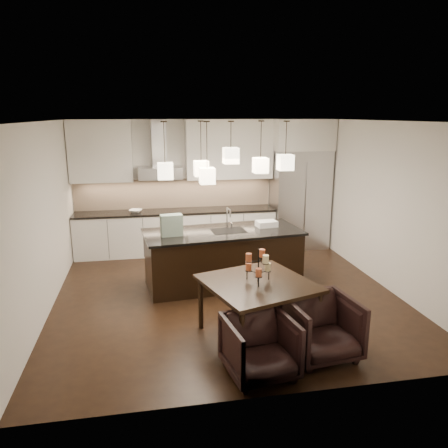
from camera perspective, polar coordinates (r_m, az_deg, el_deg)
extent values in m
cube|color=black|center=(7.35, 0.29, -9.18)|extent=(5.50, 5.50, 0.02)
cube|color=white|center=(6.75, 0.32, 13.37)|extent=(5.50, 5.50, 0.02)
cube|color=silver|center=(9.59, -2.79, 5.14)|extent=(5.50, 0.02, 2.80)
cube|color=silver|center=(4.34, 7.16, -6.24)|extent=(5.50, 0.02, 2.80)
cube|color=silver|center=(6.96, -22.62, 0.59)|extent=(0.02, 5.50, 2.80)
cube|color=silver|center=(7.90, 20.39, 2.30)|extent=(0.02, 5.50, 2.80)
cube|color=#B7B7BA|center=(9.79, 9.83, 3.20)|extent=(1.20, 0.72, 2.15)
cube|color=silver|center=(9.63, 10.19, 11.41)|extent=(1.26, 0.72, 0.65)
cube|color=silver|center=(9.41, -6.22, -1.09)|extent=(4.21, 0.62, 0.88)
cube|color=black|center=(9.30, -6.30, 1.65)|extent=(4.21, 0.66, 0.04)
cube|color=beige|center=(9.53, -6.49, 4.00)|extent=(4.21, 0.02, 0.63)
cube|color=silver|center=(9.27, -15.84, 9.14)|extent=(1.25, 0.35, 1.25)
cube|color=silver|center=(9.41, 0.70, 9.73)|extent=(1.85, 0.35, 1.25)
cube|color=#B7B7BA|center=(9.19, -8.33, 6.63)|extent=(0.90, 0.52, 0.24)
cube|color=#B7B7BA|center=(9.25, -8.50, 10.40)|extent=(0.30, 0.28, 0.96)
imported|color=silver|center=(9.22, -11.48, 1.67)|extent=(0.33, 0.33, 0.06)
cube|color=black|center=(7.63, -0.13, -4.52)|extent=(2.70, 1.31, 0.92)
cube|color=black|center=(7.49, -0.13, -1.05)|extent=(2.79, 1.40, 0.04)
cube|color=#1D4828|center=(7.21, -6.87, -0.15)|extent=(0.37, 0.22, 0.35)
cube|color=silver|center=(7.80, 5.58, 0.04)|extent=(0.38, 0.29, 0.10)
cylinder|color=beige|center=(5.77, 5.73, -5.58)|extent=(0.10, 0.10, 0.10)
cylinder|color=#D05F34|center=(5.76, 3.23, -5.57)|extent=(0.10, 0.10, 0.10)
cylinder|color=#B0512D|center=(5.56, 4.55, -6.33)|extent=(0.10, 0.10, 0.10)
cylinder|color=#D05F34|center=(5.77, 5.00, -3.81)|extent=(0.10, 0.10, 0.10)
cylinder|color=#B0512D|center=(5.59, 3.25, -4.39)|extent=(0.10, 0.10, 0.10)
cylinder|color=beige|center=(5.55, 5.46, -4.59)|extent=(0.10, 0.10, 0.10)
imported|color=black|center=(5.14, 4.71, -15.72)|extent=(0.86, 0.88, 0.70)
imported|color=black|center=(5.60, 12.60, -13.05)|extent=(0.90, 0.92, 0.75)
cube|color=beige|center=(7.07, -7.68, 6.88)|extent=(0.24, 0.24, 0.26)
cube|color=beige|center=(7.54, -3.00, 7.25)|extent=(0.24, 0.24, 0.26)
cube|color=beige|center=(7.26, 0.90, 8.92)|extent=(0.24, 0.24, 0.26)
cube|color=beige|center=(7.65, 4.78, 7.65)|extent=(0.24, 0.24, 0.26)
cube|color=beige|center=(7.47, 8.01, 7.97)|extent=(0.24, 0.24, 0.26)
cube|color=beige|center=(7.13, -2.22, 6.30)|extent=(0.24, 0.24, 0.26)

